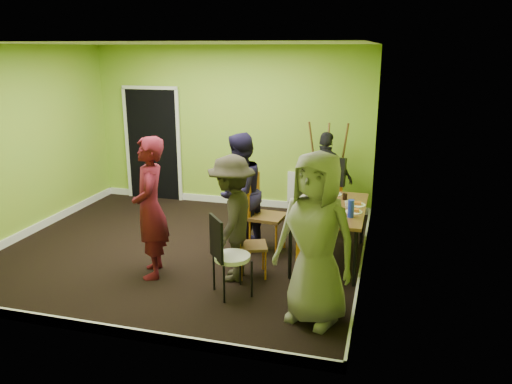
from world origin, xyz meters
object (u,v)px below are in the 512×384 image
dining_table (330,211)px  person_front_end (316,239)px  person_standing (150,208)px  person_left_far (239,192)px  thermos (322,199)px  chair_left_near (247,240)px  chair_back_end (329,179)px  chair_front_end (314,266)px  blue_bottle (351,209)px  person_left_near (232,219)px  person_back_end (326,178)px  orange_bottle (322,200)px  chair_bentwood (227,252)px  chair_left_far (261,209)px  easel (327,171)px

dining_table → person_front_end: (0.04, -1.57, 0.21)m
person_standing → person_left_far: size_ratio=1.06×
person_standing → person_left_far: (0.80, 1.09, -0.05)m
thermos → person_standing: size_ratio=0.14×
chair_left_near → chair_back_end: (0.75, 2.00, 0.32)m
chair_front_end → person_standing: bearing=178.2°
dining_table → thermos: bearing=-150.2°
chair_back_end → blue_bottle: (0.46, -1.62, 0.07)m
thermos → person_left_near: 1.26m
chair_front_end → person_back_end: bearing=101.7°
dining_table → orange_bottle: bearing=132.5°
chair_bentwood → thermos: (0.90, 1.23, 0.34)m
orange_bottle → person_standing: bearing=-148.8°
chair_back_end → person_standing: bearing=56.6°
chair_left_far → person_front_end: 1.96m
chair_back_end → orange_bottle: bearing=98.3°
chair_back_end → chair_front_end: (0.17, -2.58, -0.30)m
person_left_far → person_front_end: 2.10m
easel → orange_bottle: (0.13, -1.56, -0.01)m
chair_left_near → person_left_far: 0.95m
chair_back_end → person_left_far: 1.62m
blue_bottle → chair_left_near: bearing=-162.4°
blue_bottle → orange_bottle: bearing=130.0°
dining_table → chair_bentwood: chair_bentwood is taller
chair_left_far → chair_left_near: chair_left_far is taller
person_front_end → chair_left_near: bearing=158.4°
person_left_far → easel: bearing=161.1°
thermos → blue_bottle: size_ratio=1.08×
dining_table → person_front_end: size_ratio=0.83×
chair_left_near → chair_left_far: bearing=161.9°
chair_bentwood → chair_front_end: bearing=48.9°
chair_left_far → chair_front_end: 1.71m
chair_left_near → thermos: thermos is taller
easel → blue_bottle: 2.14m
orange_bottle → person_front_end: bearing=-84.1°
chair_front_end → person_left_near: bearing=163.0°
easel → orange_bottle: 1.56m
blue_bottle → person_front_end: 1.24m
orange_bottle → person_left_near: bearing=-133.1°
easel → thermos: 1.77m
person_back_end → chair_front_end: bearing=108.4°
thermos → person_back_end: person_back_end is taller
thermos → person_front_end: bearing=-84.6°
chair_left_far → person_standing: person_standing is taller
chair_left_near → orange_bottle: bearing=118.4°
easel → orange_bottle: bearing=-85.4°
chair_back_end → chair_bentwood: bearing=78.4°
chair_bentwood → person_standing: bearing=-143.8°
person_left_far → person_standing: bearing=-23.4°
chair_left_near → person_back_end: (0.67, 2.21, 0.27)m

